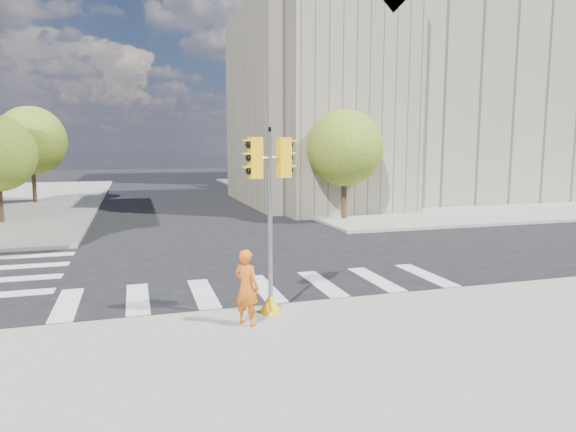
# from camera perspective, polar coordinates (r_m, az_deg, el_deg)

# --- Properties ---
(ground) EXTENTS (160.00, 160.00, 0.00)m
(ground) POSITION_cam_1_polar(r_m,az_deg,el_deg) (17.20, -3.94, -6.27)
(ground) COLOR black
(ground) RESTS_ON ground
(sidewalk_far_right) EXTENTS (28.00, 40.00, 0.15)m
(sidewalk_far_right) POSITION_cam_1_polar(r_m,az_deg,el_deg) (48.63, 12.45, 2.79)
(sidewalk_far_right) COLOR gray
(sidewalk_far_right) RESTS_ON ground
(civic_building) EXTENTS (26.00, 16.00, 19.39)m
(civic_building) POSITION_cam_1_polar(r_m,az_deg,el_deg) (40.42, 12.03, 12.03)
(civic_building) COLOR gray
(civic_building) RESTS_ON ground
(office_tower) EXTENTS (20.00, 18.00, 30.00)m
(office_tower) POSITION_cam_1_polar(r_m,az_deg,el_deg) (64.59, 7.24, 17.40)
(office_tower) COLOR #9EA0A3
(office_tower) RESTS_ON ground
(tree_lw_far) EXTENTS (4.80, 4.80, 6.95)m
(tree_lw_far) POSITION_cam_1_polar(r_m,az_deg,el_deg) (40.85, -26.63, 7.50)
(tree_lw_far) COLOR #382616
(tree_lw_far) RESTS_ON ground
(tree_re_near) EXTENTS (4.20, 4.20, 6.16)m
(tree_re_near) POSITION_cam_1_polar(r_m,az_deg,el_deg) (28.55, 6.33, 7.52)
(tree_re_near) COLOR #382616
(tree_re_near) RESTS_ON ground
(tree_re_mid) EXTENTS (4.60, 4.60, 6.66)m
(tree_re_mid) POSITION_cam_1_polar(r_m,az_deg,el_deg) (39.87, -0.50, 8.07)
(tree_re_mid) COLOR #382616
(tree_re_mid) RESTS_ON ground
(tree_re_far) EXTENTS (4.00, 4.00, 5.88)m
(tree_re_far) POSITION_cam_1_polar(r_m,az_deg,el_deg) (51.50, -4.27, 7.45)
(tree_re_far) COLOR #382616
(tree_re_far) RESTS_ON ground
(lamp_near) EXTENTS (0.35, 0.18, 8.11)m
(lamp_near) POSITION_cam_1_polar(r_m,az_deg,el_deg) (32.45, 4.37, 8.50)
(lamp_near) COLOR black
(lamp_near) RESTS_ON sidewalk_far_right
(lamp_far) EXTENTS (0.35, 0.18, 8.11)m
(lamp_far) POSITION_cam_1_polar(r_m,az_deg,el_deg) (45.79, -2.02, 8.32)
(lamp_far) COLOR black
(lamp_far) RESTS_ON sidewalk_far_right
(traffic_signal) EXTENTS (1.08, 0.56, 4.46)m
(traffic_signal) POSITION_cam_1_polar(r_m,az_deg,el_deg) (12.26, -1.99, -2.26)
(traffic_signal) COLOR #F8B70D
(traffic_signal) RESTS_ON sidewalk_near
(photographer) EXTENTS (0.74, 0.75, 1.74)m
(photographer) POSITION_cam_1_polar(r_m,az_deg,el_deg) (11.68, -4.64, -7.89)
(photographer) COLOR orange
(photographer) RESTS_ON sidewalk_near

